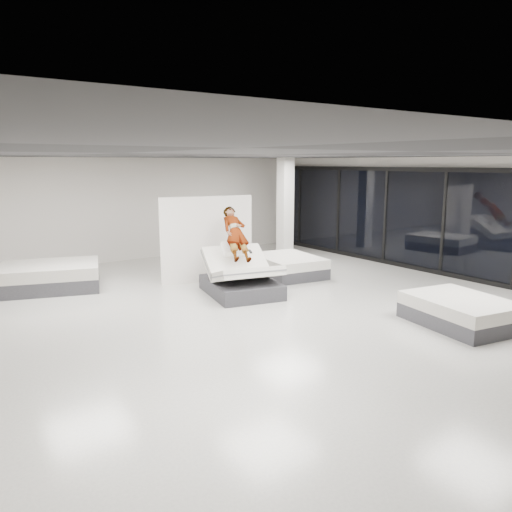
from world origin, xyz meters
The scene contains 10 objects.
room centered at (0.00, 0.00, 1.60)m, with size 14.00×14.04×3.20m.
hero_bed centered at (0.27, 1.46, 0.38)m, with size 1.86×2.23×1.18m.
person centered at (0.34, 1.76, 1.20)m, with size 0.59×0.39×1.63m, color slate.
remote centered at (0.47, 1.37, 1.01)m, with size 0.05×0.14×0.03m, color black.
divider_panel centered at (0.30, 3.09, 1.10)m, with size 2.42×0.11×2.20m, color white.
flat_bed_right_far centered at (2.40, 2.37, 0.27)m, with size 1.73×2.15×0.54m.
flat_bed_right_near centered at (2.43, -2.83, 0.26)m, with size 1.75×2.14×0.53m.
flat_bed_left_far centered at (-3.27, 4.56, 0.31)m, with size 2.69×2.32×0.63m.
column centered at (4.00, 4.50, 1.60)m, with size 0.40×0.40×3.20m, color silver.
storefront_glazing centered at (5.90, 0.00, 1.45)m, with size 0.12×13.40×2.92m.
Camera 1 is at (-6.01, -8.01, 3.05)m, focal length 35.00 mm.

